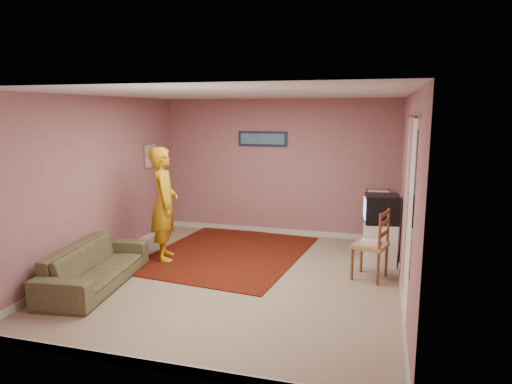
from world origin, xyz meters
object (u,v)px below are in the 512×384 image
(chair_b, at_px, (371,237))
(person, at_px, (164,204))
(sofa, at_px, (95,266))
(chair_a, at_px, (377,212))
(tv_cabinet, at_px, (380,243))
(crt_tv, at_px, (381,209))

(chair_b, xyz_separation_m, person, (-3.21, 0.01, 0.29))
(sofa, bearing_deg, chair_a, -57.89)
(tv_cabinet, distance_m, crt_tv, 0.55)
(chair_b, bearing_deg, chair_a, -166.07)
(chair_a, distance_m, chair_b, 1.73)
(chair_b, height_order, sofa, chair_b)
(tv_cabinet, xyz_separation_m, crt_tv, (-0.01, -0.00, 0.55))
(chair_a, bearing_deg, crt_tv, -89.45)
(chair_b, relative_size, sofa, 0.29)
(chair_b, distance_m, person, 3.23)
(tv_cabinet, height_order, person, person)
(tv_cabinet, height_order, chair_a, chair_a)
(crt_tv, distance_m, sofa, 4.30)
(chair_a, height_order, sofa, chair_a)
(sofa, height_order, person, person)
(tv_cabinet, xyz_separation_m, person, (-3.35, -0.72, 0.58))
(crt_tv, height_order, chair_b, crt_tv)
(person, bearing_deg, sofa, 138.06)
(tv_cabinet, distance_m, sofa, 4.26)
(chair_a, relative_size, sofa, 0.28)
(crt_tv, xyz_separation_m, chair_b, (-0.13, -0.73, -0.26))
(sofa, bearing_deg, chair_b, -77.54)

